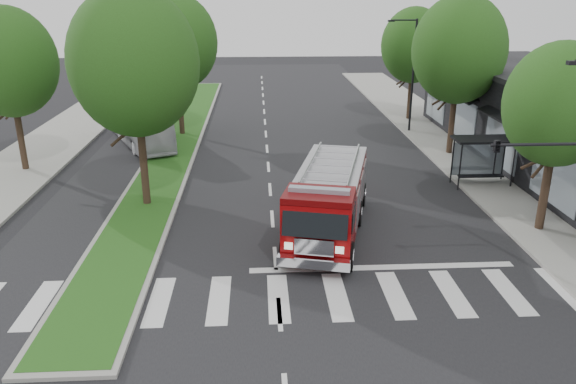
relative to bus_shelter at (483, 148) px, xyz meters
name	(u,v)px	position (x,y,z in m)	size (l,w,h in m)	color
ground	(275,258)	(-11.20, -8.15, -2.04)	(140.00, 140.00, 0.00)	black
sidewalk_right	(489,172)	(1.30, 1.85, -1.96)	(5.00, 80.00, 0.15)	gray
sidewalk_left	(3,181)	(-25.70, 1.85, -1.96)	(5.00, 80.00, 0.15)	gray
median	(179,141)	(-17.20, 9.85, -1.96)	(3.00, 50.00, 0.15)	gray
storefront_row	(573,130)	(5.80, 1.85, 0.46)	(8.00, 30.00, 5.00)	black
bus_shelter	(483,148)	(0.00, 0.00, 0.00)	(3.20, 1.60, 2.61)	black
tree_right_near	(559,105)	(0.30, -6.15, 3.47)	(4.40, 4.40, 8.05)	black
tree_right_mid	(459,50)	(0.30, 5.85, 4.45)	(5.60, 5.60, 9.72)	black
tree_right_far	(414,45)	(0.30, 15.85, 3.80)	(5.00, 5.00, 8.73)	black
tree_median_near	(134,63)	(-17.20, -2.15, 4.77)	(5.80, 5.80, 10.16)	black
tree_median_far	(176,42)	(-17.20, 11.85, 4.45)	(5.60, 5.60, 9.72)	black
tree_left_mid	(8,62)	(-25.20, 3.85, 4.12)	(5.20, 5.20, 9.16)	black
streetlight_right_far	(411,70)	(-0.85, 11.85, 2.44)	(2.11, 0.20, 8.00)	black
fire_engine	(329,199)	(-8.82, -5.66, -0.57)	(4.71, 9.21, 3.06)	#570405
city_bus	(140,125)	(-19.70, 9.61, -0.72)	(2.22, 9.50, 2.65)	#B2B2B7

